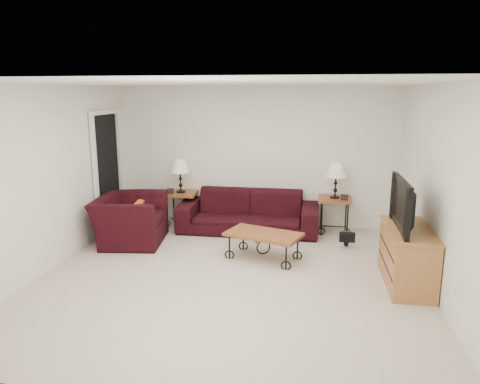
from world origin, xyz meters
name	(u,v)px	position (x,y,z in m)	size (l,w,h in m)	color
ground	(231,277)	(0.00, 0.00, 0.00)	(5.00, 5.00, 0.00)	beige
wall_back	(256,157)	(0.00, 2.50, 1.25)	(5.00, 0.02, 2.50)	white
wall_front	(169,253)	(0.00, -2.50, 1.25)	(5.00, 0.02, 2.50)	white
wall_left	(50,179)	(-2.50, 0.00, 1.25)	(0.02, 5.00, 2.50)	white
wall_right	(440,192)	(2.50, 0.00, 1.25)	(0.02, 5.00, 2.50)	white
ceiling	(231,83)	(0.00, 0.00, 2.50)	(5.00, 5.00, 0.00)	white
doorway	(108,174)	(-2.47, 1.65, 1.02)	(0.08, 0.94, 2.04)	black
sofa	(248,212)	(-0.07, 2.02, 0.35)	(2.42, 0.95, 0.71)	black
side_table_left	(181,209)	(-1.34, 2.20, 0.31)	(0.56, 0.56, 0.61)	#9A5B27
side_table_right	(334,215)	(1.41, 2.20, 0.31)	(0.57, 0.57, 0.62)	#9A5B27
lamp_left	(180,176)	(-1.34, 2.20, 0.92)	(0.35, 0.35, 0.61)	black
lamp_right	(336,180)	(1.41, 2.20, 0.92)	(0.35, 0.35, 0.62)	black
photo_frame_left	(170,191)	(-1.49, 2.05, 0.66)	(0.12, 0.02, 0.10)	black
photo_frame_right	(344,197)	(1.56, 2.05, 0.67)	(0.12, 0.02, 0.10)	black
coffee_table	(263,246)	(0.34, 0.72, 0.20)	(1.06, 0.58, 0.40)	#9A5B27
armchair	(130,219)	(-1.88, 1.13, 0.38)	(1.17, 1.02, 0.76)	black
throw_pillow	(137,212)	(-1.73, 1.08, 0.52)	(0.34, 0.09, 0.34)	#DC521C
tv_stand	(407,256)	(2.23, 0.15, 0.37)	(0.51, 1.22, 0.73)	#AC8040
television	(410,204)	(2.21, 0.15, 1.05)	(1.09, 0.14, 0.63)	black
backpack	(347,232)	(1.58, 1.47, 0.24)	(0.37, 0.28, 0.48)	black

